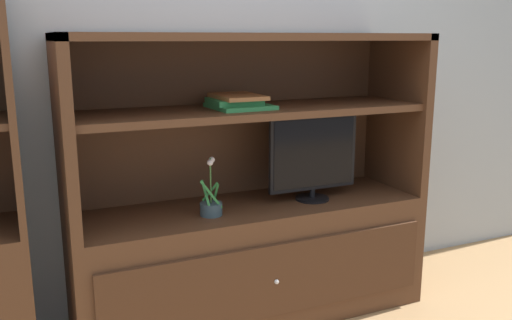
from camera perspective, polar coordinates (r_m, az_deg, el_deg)
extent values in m
cube|color=#9EA8B2|center=(3.08, -3.11, 11.10)|extent=(6.00, 0.10, 2.80)
cube|color=#4C2D1C|center=(2.99, -0.40, -10.38)|extent=(1.87, 0.55, 0.62)
cube|color=#462A19|center=(2.76, 2.03, -12.47)|extent=(1.72, 0.02, 0.37)
sphere|color=silver|center=(2.75, 2.17, -12.58)|extent=(0.02, 0.02, 0.02)
cube|color=#4C2D1C|center=(2.56, -19.45, 2.53)|extent=(0.05, 0.55, 0.88)
cube|color=#4C2D1C|center=(3.26, 14.48, 4.88)|extent=(0.05, 0.55, 0.88)
cube|color=#4C2D1C|center=(3.02, -2.44, 4.70)|extent=(1.87, 0.02, 0.88)
cube|color=#4C2D1C|center=(2.75, -0.44, 12.73)|extent=(1.87, 0.55, 0.04)
cube|color=#4C2D1C|center=(2.78, -0.42, 5.14)|extent=(1.77, 0.49, 0.04)
cylinder|color=black|center=(2.98, 5.88, -4.00)|extent=(0.18, 0.18, 0.01)
cylinder|color=black|center=(2.98, 5.89, -3.46)|extent=(0.03, 0.03, 0.05)
cube|color=black|center=(2.92, 5.99, 0.78)|extent=(0.51, 0.02, 0.40)
cube|color=black|center=(2.91, 6.13, 0.72)|extent=(0.48, 0.00, 0.36)
cylinder|color=#384C56|center=(2.71, -4.71, -5.12)|extent=(0.11, 0.11, 0.06)
cylinder|color=#3D6B33|center=(2.67, -4.76, -2.16)|extent=(0.01, 0.01, 0.23)
cube|color=#2D7A38|center=(2.70, -4.20, -3.39)|extent=(0.01, 0.06, 0.10)
cube|color=#2D7A38|center=(2.72, -4.80, -3.30)|extent=(0.08, 0.02, 0.10)
cube|color=#2D7A38|center=(2.68, -5.27, -3.54)|extent=(0.02, 0.09, 0.12)
cube|color=#2D7A38|center=(2.66, -4.68, -3.62)|extent=(0.11, 0.03, 0.15)
sphere|color=silver|center=(2.66, -4.64, 0.02)|extent=(0.03, 0.03, 0.03)
sphere|color=silver|center=(2.65, -4.82, -0.27)|extent=(0.03, 0.03, 0.03)
cube|color=#338C4C|center=(2.74, -1.68, 5.63)|extent=(0.29, 0.31, 0.02)
cube|color=#338C4C|center=(2.74, -2.31, 6.13)|extent=(0.24, 0.25, 0.03)
cube|color=#A56638|center=(2.75, -1.92, 6.64)|extent=(0.22, 0.31, 0.02)
cube|color=#4C2D1C|center=(2.54, -24.17, 4.99)|extent=(0.03, 0.47, 1.03)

